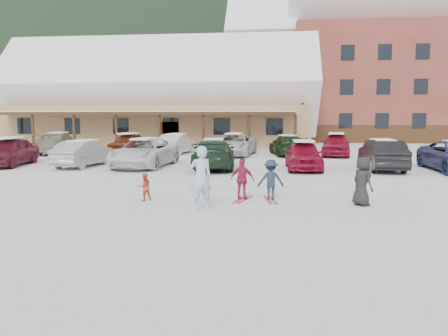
# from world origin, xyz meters

# --- Properties ---
(ground) EXTENTS (160.00, 160.00, 0.00)m
(ground) POSITION_xyz_m (0.00, 0.00, 0.00)
(ground) COLOR white
(ground) RESTS_ON ground
(forested_hillside) EXTENTS (300.00, 70.00, 38.00)m
(forested_hillside) POSITION_xyz_m (0.00, 85.00, 19.00)
(forested_hillside) COLOR black
(forested_hillside) RESTS_ON ground
(day_lodge) EXTENTS (29.12, 12.50, 10.38)m
(day_lodge) POSITION_xyz_m (-9.00, 27.96, 3.94)
(day_lodge) COLOR tan
(day_lodge) RESTS_ON ground
(alpine_hotel) EXTENTS (31.48, 14.01, 21.48)m
(alpine_hotel) POSITION_xyz_m (14.27, 38.00, 8.63)
(alpine_hotel) COLOR brown
(alpine_hotel) RESTS_ON ground
(lamp_post) EXTENTS (0.50, 0.25, 6.78)m
(lamp_post) POSITION_xyz_m (4.38, 24.92, 3.80)
(lamp_post) COLOR black
(lamp_post) RESTS_ON ground
(conifer_0) EXTENTS (4.40, 4.40, 10.20)m
(conifer_0) POSITION_xyz_m (-26.00, 30.00, 5.69)
(conifer_0) COLOR black
(conifer_0) RESTS_ON ground
(conifer_2) EXTENTS (5.28, 5.28, 12.24)m
(conifer_2) POSITION_xyz_m (-30.00, 42.00, 6.83)
(conifer_2) COLOR black
(conifer_2) RESTS_ON ground
(conifer_3) EXTENTS (3.96, 3.96, 9.18)m
(conifer_3) POSITION_xyz_m (6.00, 44.00, 5.12)
(conifer_3) COLOR black
(conifer_3) RESTS_ON ground
(adult_skier) EXTENTS (0.82, 0.73, 1.89)m
(adult_skier) POSITION_xyz_m (-0.16, -1.04, 0.95)
(adult_skier) COLOR #ACD5EB
(adult_skier) RESTS_ON ground
(toddler_red) EXTENTS (0.55, 0.53, 0.90)m
(toddler_red) POSITION_xyz_m (-2.21, 0.10, 0.45)
(toddler_red) COLOR #D54330
(toddler_red) RESTS_ON ground
(child_navy) EXTENTS (0.94, 0.64, 1.35)m
(child_navy) POSITION_xyz_m (1.88, 0.61, 0.67)
(child_navy) COLOR #1D2A42
(child_navy) RESTS_ON ground
(skis_child_navy) EXTENTS (0.43, 1.41, 0.03)m
(skis_child_navy) POSITION_xyz_m (1.88, 0.61, 0.01)
(skis_child_navy) COLOR #C51C41
(skis_child_navy) RESTS_ON ground
(child_magenta) EXTENTS (0.87, 0.54, 1.38)m
(child_magenta) POSITION_xyz_m (0.96, 0.56, 0.69)
(child_magenta) COLOR #A6204A
(child_magenta) RESTS_ON ground
(skis_child_magenta) EXTENTS (0.57, 1.40, 0.03)m
(skis_child_magenta) POSITION_xyz_m (0.96, 0.56, 0.01)
(skis_child_magenta) COLOR #C51C41
(skis_child_magenta) RESTS_ON ground
(bystander_dark) EXTENTS (0.80, 0.89, 1.52)m
(bystander_dark) POSITION_xyz_m (4.69, 0.10, 0.76)
(bystander_dark) COLOR black
(bystander_dark) RESTS_ON ground
(parked_car_0) EXTENTS (2.46, 4.79, 1.56)m
(parked_car_0) POSITION_xyz_m (-12.51, 8.87, 0.78)
(parked_car_0) COLOR maroon
(parked_car_0) RESTS_ON ground
(parked_car_1) EXTENTS (1.98, 4.44, 1.41)m
(parked_car_1) POSITION_xyz_m (-8.30, 8.95, 0.71)
(parked_car_1) COLOR #A3A4A8
(parked_car_1) RESTS_ON ground
(parked_car_2) EXTENTS (2.91, 5.66, 1.53)m
(parked_car_2) POSITION_xyz_m (-4.96, 9.22, 0.76)
(parked_car_2) COLOR white
(parked_car_2) RESTS_ON ground
(parked_car_3) EXTENTS (2.68, 5.47, 1.53)m
(parked_car_3) POSITION_xyz_m (-1.15, 8.88, 0.77)
(parked_car_3) COLOR #1A3221
(parked_car_3) RESTS_ON ground
(parked_car_4) EXTENTS (1.82, 4.37, 1.48)m
(parked_car_4) POSITION_xyz_m (3.48, 9.00, 0.74)
(parked_car_4) COLOR maroon
(parked_car_4) RESTS_ON ground
(parked_car_5) EXTENTS (1.67, 4.69, 1.54)m
(parked_car_5) POSITION_xyz_m (7.46, 9.31, 0.77)
(parked_car_5) COLOR black
(parked_car_5) RESTS_ON ground
(parked_car_7) EXTENTS (2.87, 5.48, 1.52)m
(parked_car_7) POSITION_xyz_m (-13.51, 16.37, 0.76)
(parked_car_7) COLOR gray
(parked_car_7) RESTS_ON ground
(parked_car_8) EXTENTS (2.21, 4.42, 1.45)m
(parked_car_8) POSITION_xyz_m (-8.69, 17.46, 0.72)
(parked_car_8) COLOR maroon
(parked_car_8) RESTS_ON ground
(parked_car_9) EXTENTS (2.12, 4.54, 1.44)m
(parked_car_9) POSITION_xyz_m (-4.95, 17.04, 0.72)
(parked_car_9) COLOR silver
(parked_car_9) RESTS_ON ground
(parked_car_10) EXTENTS (3.04, 5.71, 1.53)m
(parked_car_10) POSITION_xyz_m (-0.75, 16.28, 0.76)
(parked_car_10) COLOR silver
(parked_car_10) RESTS_ON ground
(parked_car_11) EXTENTS (2.74, 5.05, 1.39)m
(parked_car_11) POSITION_xyz_m (2.89, 16.79, 0.69)
(parked_car_11) COLOR black
(parked_car_11) RESTS_ON ground
(parked_car_12) EXTENTS (2.51, 4.78, 1.55)m
(parked_car_12) POSITION_xyz_m (6.19, 16.80, 0.78)
(parked_car_12) COLOR maroon
(parked_car_12) RESTS_ON ground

